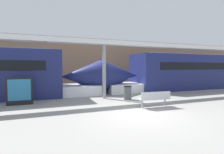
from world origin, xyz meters
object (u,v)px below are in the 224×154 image
object	(u,v)px
bench_near	(155,98)
trash_bin	(128,93)
train_left	(202,72)
support_column_near	(104,72)
poster_board	(20,91)

from	to	relation	value
bench_near	trash_bin	xyz separation A→B (m)	(-0.32, 2.39, -0.05)
train_left	support_column_near	size ratio (longest dim) A/B	5.98
bench_near	support_column_near	distance (m)	3.85
train_left	poster_board	distance (m)	15.80
bench_near	poster_board	distance (m)	7.00
train_left	bench_near	bearing A→B (deg)	-149.04
poster_board	support_column_near	distance (m)	4.90
train_left	poster_board	world-z (taller)	train_left
poster_board	support_column_near	world-z (taller)	support_column_near
trash_bin	support_column_near	size ratio (longest dim) A/B	0.25
train_left	poster_board	xyz separation A→B (m)	(-15.57, -2.55, -0.77)
bench_near	poster_board	bearing A→B (deg)	157.80
trash_bin	poster_board	xyz separation A→B (m)	(-5.99, 0.60, 0.31)
bench_near	trash_bin	world-z (taller)	trash_bin
bench_near	trash_bin	distance (m)	2.42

